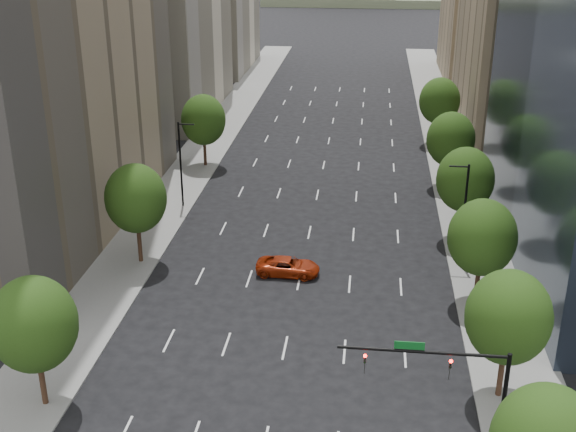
% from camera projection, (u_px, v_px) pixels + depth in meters
% --- Properties ---
extents(sidewalk_left, '(6.00, 200.00, 0.15)m').
position_uv_depth(sidewalk_left, '(151.00, 224.00, 71.39)').
color(sidewalk_left, slate).
rests_on(sidewalk_left, ground).
extents(sidewalk_right, '(6.00, 200.00, 0.15)m').
position_uv_depth(sidewalk_right, '(476.00, 239.00, 68.17)').
color(sidewalk_right, slate).
rests_on(sidewalk_right, ground).
extents(filler_left, '(14.00, 26.00, 18.00)m').
position_uv_depth(filler_left, '(212.00, 20.00, 138.57)').
color(filler_left, beige).
rests_on(filler_left, ground).
extents(parking_tan_right, '(14.00, 30.00, 30.00)m').
position_uv_depth(parking_tan_right, '(523.00, 17.00, 98.07)').
color(parking_tan_right, '#8C7759').
rests_on(parking_tan_right, ground).
extents(filler_right, '(14.00, 26.00, 16.00)m').
position_uv_depth(filler_right, '(485.00, 32.00, 131.02)').
color(filler_right, '#8C7759').
rests_on(filler_right, ground).
extents(tree_right_1, '(5.20, 5.20, 8.75)m').
position_uv_depth(tree_right_1, '(508.00, 317.00, 44.14)').
color(tree_right_1, '#382316').
rests_on(tree_right_1, ground).
extents(tree_right_2, '(5.20, 5.20, 8.61)m').
position_uv_depth(tree_right_2, '(482.00, 237.00, 55.20)').
color(tree_right_2, '#382316').
rests_on(tree_right_2, ground).
extents(tree_right_3, '(5.20, 5.20, 8.89)m').
position_uv_depth(tree_right_3, '(465.00, 180.00, 66.08)').
color(tree_right_3, '#382316').
rests_on(tree_right_3, ground).
extents(tree_right_4, '(5.20, 5.20, 8.46)m').
position_uv_depth(tree_right_4, '(451.00, 139.00, 79.08)').
color(tree_right_4, '#382316').
rests_on(tree_right_4, ground).
extents(tree_right_5, '(5.20, 5.20, 8.75)m').
position_uv_depth(tree_right_5, '(440.00, 101.00, 93.63)').
color(tree_right_5, '#382316').
rests_on(tree_right_5, ground).
extents(tree_left_0, '(5.20, 5.20, 8.75)m').
position_uv_depth(tree_left_0, '(34.00, 324.00, 43.39)').
color(tree_left_0, '#382316').
rests_on(tree_left_0, ground).
extents(tree_left_1, '(5.20, 5.20, 8.97)m').
position_uv_depth(tree_left_1, '(136.00, 198.00, 61.63)').
color(tree_left_1, '#382316').
rests_on(tree_left_1, ground).
extents(tree_left_2, '(5.20, 5.20, 8.68)m').
position_uv_depth(tree_left_2, '(203.00, 120.00, 85.56)').
color(tree_left_2, '#382316').
rests_on(tree_left_2, ground).
extents(streetlight_rn, '(1.70, 0.20, 9.00)m').
position_uv_depth(streetlight_rn, '(464.00, 211.00, 61.96)').
color(streetlight_rn, black).
rests_on(streetlight_rn, ground).
extents(streetlight_ln, '(1.70, 0.20, 9.00)m').
position_uv_depth(streetlight_ln, '(181.00, 162.00, 73.92)').
color(streetlight_ln, black).
rests_on(streetlight_ln, ground).
extents(traffic_signal, '(9.12, 0.40, 7.38)m').
position_uv_depth(traffic_signal, '(459.00, 380.00, 39.23)').
color(traffic_signal, black).
rests_on(traffic_signal, ground).
extents(foothills, '(720.00, 413.00, 263.00)m').
position_uv_depth(foothills, '(412.00, 0.00, 575.09)').
color(foothills, brown).
rests_on(foothills, ground).
extents(car_red_far, '(5.39, 2.64, 1.47)m').
position_uv_depth(car_red_far, '(288.00, 266.00, 61.54)').
color(car_red_far, '#99260B').
rests_on(car_red_far, ground).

